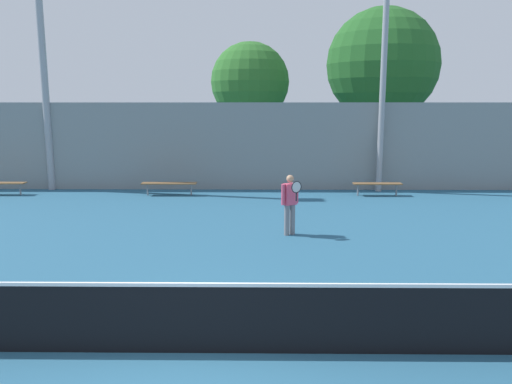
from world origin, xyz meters
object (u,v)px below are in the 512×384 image
(bench_by_gate, at_px, (169,184))
(tree_green_tall, at_px, (382,65))
(light_pole_near_left, at_px, (386,12))
(bench_courtside_far, at_px, (377,184))
(tennis_net, at_px, (184,318))
(tennis_player, at_px, (290,202))
(tree_green_broad, at_px, (250,82))
(light_pole_far_right, at_px, (40,21))

(bench_by_gate, relative_size, tree_green_tall, 0.26)
(light_pole_near_left, bearing_deg, bench_courtside_far, -105.83)
(tennis_net, distance_m, tennis_player, 6.58)
(tennis_net, height_order, light_pole_near_left, light_pole_near_left)
(tennis_player, relative_size, bench_by_gate, 0.77)
(tree_green_broad, bearing_deg, bench_courtside_far, -58.67)
(tennis_player, bearing_deg, bench_courtside_far, 25.33)
(bench_by_gate, bearing_deg, light_pole_near_left, 7.00)
(tennis_net, relative_size, tree_green_tall, 1.33)
(light_pole_near_left, bearing_deg, tennis_player, -120.05)
(tennis_player, relative_size, bench_courtside_far, 0.88)
(tree_green_tall, bearing_deg, tree_green_broad, 167.11)
(light_pole_far_right, relative_size, tree_green_broad, 1.76)
(light_pole_near_left, height_order, tree_green_broad, light_pole_near_left)
(light_pole_far_right, bearing_deg, tennis_net, -60.94)
(tennis_net, relative_size, light_pole_near_left, 0.93)
(tennis_player, bearing_deg, bench_by_gate, 94.05)
(tennis_net, bearing_deg, light_pole_near_left, 66.48)
(tree_green_tall, height_order, tree_green_broad, tree_green_tall)
(bench_courtside_far, distance_m, tree_green_broad, 10.32)
(tennis_net, relative_size, tree_green_broad, 1.62)
(bench_by_gate, relative_size, light_pole_far_right, 0.18)
(bench_courtside_far, bearing_deg, tree_green_tall, 76.80)
(tennis_player, relative_size, light_pole_far_right, 0.14)
(tennis_net, distance_m, light_pole_near_left, 15.47)
(bench_by_gate, bearing_deg, tennis_net, -78.63)
(light_pole_near_left, xyz_separation_m, light_pole_far_right, (-13.03, 0.29, -0.26))
(light_pole_far_right, relative_size, tree_green_tall, 1.44)
(tennis_player, height_order, tree_green_broad, tree_green_broad)
(tree_green_tall, bearing_deg, bench_by_gate, -144.66)
(light_pole_far_right, xyz_separation_m, tree_green_tall, (14.30, 5.35, -1.23))
(tree_green_broad, bearing_deg, tree_green_tall, -12.89)
(bench_by_gate, distance_m, tree_green_tall, 12.42)
(tree_green_broad, bearing_deg, bench_by_gate, -109.39)
(tennis_net, xyz_separation_m, light_pole_near_left, (5.65, 12.99, 6.22))
(bench_by_gate, xyz_separation_m, light_pole_near_left, (8.07, 0.99, 6.31))
(bench_by_gate, xyz_separation_m, light_pole_far_right, (-4.97, 1.28, 6.04))
(light_pole_far_right, distance_m, tree_green_tall, 15.32)
(bench_by_gate, height_order, light_pole_far_right, light_pole_far_right)
(tennis_player, height_order, light_pole_near_left, light_pole_near_left)
(tennis_net, bearing_deg, tennis_player, 74.15)
(tree_green_tall, bearing_deg, tennis_net, -110.40)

